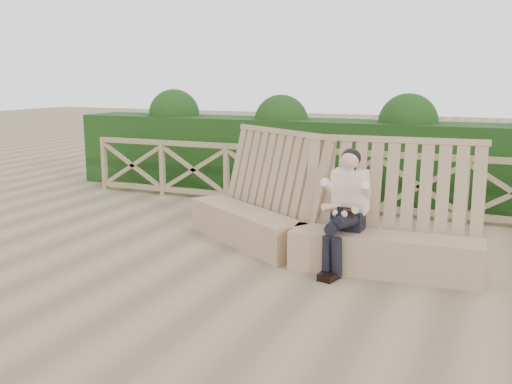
% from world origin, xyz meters
% --- Properties ---
extents(ground, '(60.00, 60.00, 0.00)m').
position_xyz_m(ground, '(0.00, 0.00, 0.00)').
color(ground, brown).
rests_on(ground, ground).
extents(bench, '(4.29, 1.89, 1.62)m').
position_xyz_m(bench, '(0.42, 0.89, 0.41)').
color(bench, '#85694C').
rests_on(bench, ground).
extents(woman, '(0.43, 0.90, 1.48)m').
position_xyz_m(woman, '(0.96, 0.54, 0.80)').
color(woman, black).
rests_on(woman, ground).
extents(guardrail, '(10.10, 0.09, 1.10)m').
position_xyz_m(guardrail, '(0.00, 3.50, 0.55)').
color(guardrail, olive).
rests_on(guardrail, ground).
extents(hedge, '(12.00, 1.20, 1.50)m').
position_xyz_m(hedge, '(0.00, 4.70, 0.75)').
color(hedge, black).
rests_on(hedge, ground).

